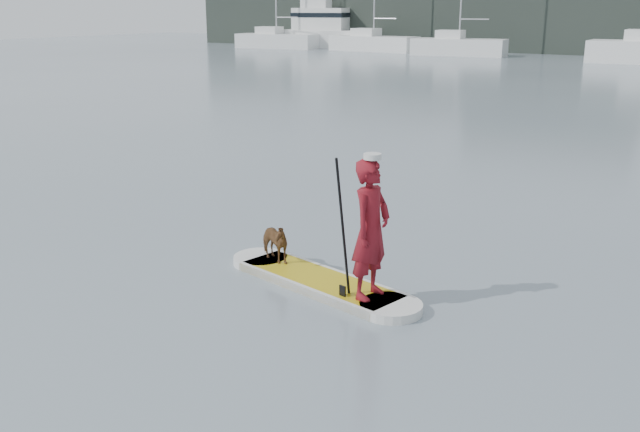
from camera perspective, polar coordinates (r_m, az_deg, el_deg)
The scene contains 10 objects.
ground at distance 11.41m, azimuth -4.35°, elevation -2.45°, with size 140.00×140.00×0.00m, color slate.
paddleboard at distance 9.79m, azimuth 0.00°, elevation -5.28°, with size 3.24×1.33×0.12m.
paddler at distance 8.90m, azimuth 4.09°, elevation -1.07°, with size 0.65×0.43×1.78m, color maroon.
white_cap at distance 8.67m, azimuth 4.22°, elevation 4.78°, with size 0.22×0.22×0.07m, color silver.
dog at distance 10.33m, azimuth -3.81°, elevation -2.04°, with size 0.32×0.70×0.59m, color brown.
paddle at distance 8.94m, azimuth 1.85°, elevation -2.40°, with size 0.10×0.30×2.00m.
sailboat_a at distance 66.73m, azimuth -3.54°, elevation 13.90°, with size 7.70×3.30×10.82m.
sailboat_b at distance 62.35m, azimuth 4.26°, elevation 13.74°, with size 7.87×2.85×11.49m.
sailboat_c at distance 57.49m, azimuth 10.99°, elevation 13.23°, with size 7.36×3.23×10.22m.
motor_yacht_b at distance 67.42m, azimuth 0.45°, elevation 14.70°, with size 9.23×4.65×5.82m.
Camera 1 is at (6.52, -8.61, 3.68)m, focal length 40.00 mm.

